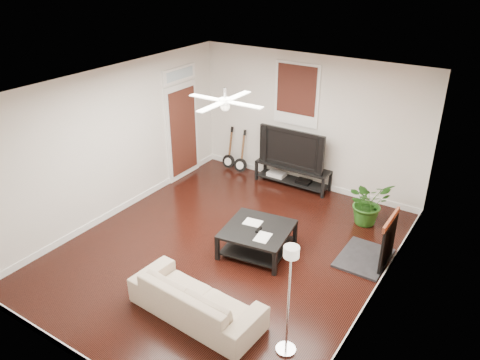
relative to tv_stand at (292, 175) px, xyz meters
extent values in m
cube|color=black|center=(0.20, -2.78, -0.23)|extent=(5.00, 6.00, 0.01)
cube|color=white|center=(0.20, -2.78, 2.57)|extent=(5.00, 6.00, 0.01)
cube|color=silver|center=(0.20, 0.22, 1.17)|extent=(5.00, 0.01, 2.80)
cube|color=silver|center=(0.20, -5.78, 1.17)|extent=(5.00, 0.01, 2.80)
cube|color=silver|center=(-2.30, -2.78, 1.17)|extent=(0.01, 6.00, 2.80)
cube|color=silver|center=(2.70, -2.78, 1.17)|extent=(0.01, 6.00, 2.80)
cube|color=#AC5837|center=(2.69, -1.78, 1.17)|extent=(0.02, 2.20, 2.80)
cube|color=black|center=(2.40, -1.78, 0.23)|extent=(0.80, 1.10, 0.92)
cube|color=black|center=(-0.10, 0.19, 1.72)|extent=(1.00, 0.06, 1.30)
cube|color=white|center=(-2.26, -0.88, 1.02)|extent=(0.08, 1.00, 2.50)
cube|color=black|center=(0.00, 0.00, 0.00)|extent=(1.64, 0.44, 0.46)
imported|color=black|center=(0.00, 0.02, 0.65)|extent=(1.47, 0.19, 0.85)
cube|color=black|center=(0.65, -2.54, -0.01)|extent=(1.21, 1.21, 0.45)
imported|color=#C5B593|center=(0.75, -4.33, 0.05)|extent=(1.99, 0.88, 0.57)
imported|color=#235718|center=(1.88, -0.65, 0.20)|extent=(1.00, 1.02, 0.86)
camera|label=1|loc=(4.01, -8.24, 4.35)|focal=35.07mm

